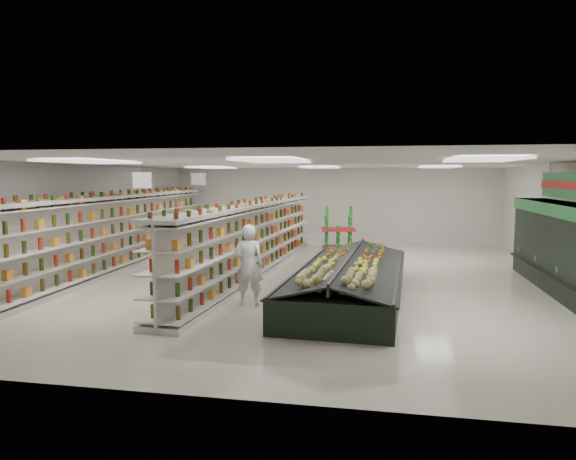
% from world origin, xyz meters
% --- Properties ---
extents(floor, '(16.00, 16.00, 0.00)m').
position_xyz_m(floor, '(0.00, 0.00, 0.00)').
color(floor, beige).
rests_on(floor, ground).
extents(ceiling, '(14.00, 16.00, 0.02)m').
position_xyz_m(ceiling, '(0.00, 0.00, 3.20)').
color(ceiling, white).
rests_on(ceiling, wall_back).
extents(wall_back, '(14.00, 0.02, 3.20)m').
position_xyz_m(wall_back, '(0.00, 8.00, 1.60)').
color(wall_back, silver).
rests_on(wall_back, floor).
extents(wall_front, '(14.00, 0.02, 3.20)m').
position_xyz_m(wall_front, '(0.00, -8.00, 1.60)').
color(wall_front, silver).
rests_on(wall_front, floor).
extents(wall_left, '(0.02, 16.00, 3.20)m').
position_xyz_m(wall_left, '(-7.00, 0.00, 1.60)').
color(wall_left, silver).
rests_on(wall_left, floor).
extents(wall_right, '(0.02, 16.00, 3.20)m').
position_xyz_m(wall_right, '(7.00, 0.00, 1.60)').
color(wall_right, silver).
rests_on(wall_right, floor).
extents(produce_wall_case, '(0.93, 8.00, 2.20)m').
position_xyz_m(produce_wall_case, '(6.53, -1.50, 1.24)').
color(produce_wall_case, black).
rests_on(produce_wall_case, floor).
extents(aisle_sign_near, '(0.52, 0.06, 0.75)m').
position_xyz_m(aisle_sign_near, '(-3.80, -2.00, 2.75)').
color(aisle_sign_near, white).
rests_on(aisle_sign_near, ceiling).
extents(aisle_sign_far, '(0.52, 0.06, 0.75)m').
position_xyz_m(aisle_sign_far, '(-3.80, 2.00, 2.75)').
color(aisle_sign_far, white).
rests_on(aisle_sign_far, ceiling).
extents(hortifruti_banner, '(0.12, 3.20, 0.95)m').
position_xyz_m(hortifruti_banner, '(6.25, -1.50, 2.65)').
color(hortifruti_banner, '#207935').
rests_on(hortifruti_banner, ceiling).
extents(gondola_left, '(1.34, 13.20, 2.28)m').
position_xyz_m(gondola_left, '(-5.89, 0.19, 1.05)').
color(gondola_left, beige).
rests_on(gondola_left, floor).
extents(gondola_center, '(1.49, 12.00, 2.07)m').
position_xyz_m(gondola_center, '(-1.51, 0.30, 0.95)').
color(gondola_center, beige).
rests_on(gondola_center, floor).
extents(produce_island, '(2.77, 6.83, 1.00)m').
position_xyz_m(produce_island, '(1.44, -2.14, 0.46)').
color(produce_island, black).
rests_on(produce_island, floor).
extents(soda_endcap, '(1.35, 1.03, 1.58)m').
position_xyz_m(soda_endcap, '(0.52, 5.30, 0.77)').
color(soda_endcap, red).
rests_on(soda_endcap, floor).
extents(shopper_main, '(0.69, 0.49, 1.81)m').
position_xyz_m(shopper_main, '(-0.70, -3.28, 0.90)').
color(shopper_main, silver).
rests_on(shopper_main, floor).
extents(shopper_background, '(0.64, 0.96, 1.88)m').
position_xyz_m(shopper_background, '(-3.73, 2.79, 0.94)').
color(shopper_background, tan).
rests_on(shopper_background, floor).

